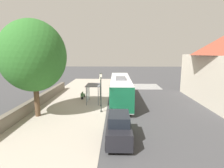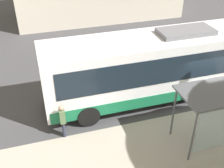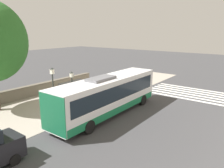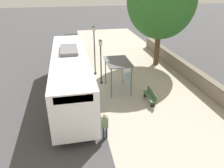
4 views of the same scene
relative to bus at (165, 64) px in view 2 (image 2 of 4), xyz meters
name	(u,v)px [view 2 (image 2 of 4)]	position (x,y,z in m)	size (l,w,h in m)	color
ground_plane	(207,108)	(-1.66, -1.58, -1.81)	(120.00, 120.00, 0.00)	#424244
bus	(165,64)	(0.00, 0.00, 0.00)	(2.61, 11.72, 3.48)	white
bus_shelter	(217,103)	(-3.69, -0.28, 0.23)	(1.79, 2.74, 2.44)	#515459
pedestrian	(63,119)	(-1.56, 5.28, -0.89)	(0.34, 0.22, 1.58)	#2D3347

